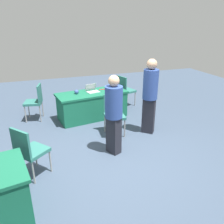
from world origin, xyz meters
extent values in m
plane|color=#3D4C60|center=(0.00, 0.00, 0.00)|extent=(14.40, 14.40, 0.00)
cube|color=#196647|center=(-0.15, -2.18, 0.70)|extent=(1.97, 1.02, 0.05)
cube|color=#196647|center=(-0.15, -2.18, 0.34)|extent=(1.90, 0.98, 0.68)
cylinder|color=#9E9993|center=(-0.56, -0.81, 0.22)|extent=(0.03, 0.03, 0.44)
cylinder|color=#9E9993|center=(-0.18, -0.84, 0.22)|extent=(0.03, 0.03, 0.44)
cylinder|color=#9E9993|center=(-0.59, -1.19, 0.22)|extent=(0.03, 0.03, 0.44)
cylinder|color=#9E9993|center=(-0.21, -1.22, 0.22)|extent=(0.03, 0.03, 0.44)
cube|color=#2D7066|center=(-0.38, -1.02, 0.47)|extent=(0.47, 0.47, 0.06)
cube|color=#2D7066|center=(-0.40, -1.22, 0.72)|extent=(0.42, 0.07, 0.45)
cylinder|color=#9E9993|center=(1.42, -0.32, 0.22)|extent=(0.03, 0.03, 0.43)
cylinder|color=#9E9993|center=(1.18, -0.03, 0.22)|extent=(0.03, 0.03, 0.43)
cylinder|color=#9E9993|center=(1.71, -0.08, 0.22)|extent=(0.03, 0.03, 0.43)
cylinder|color=#9E9993|center=(1.47, 0.21, 0.22)|extent=(0.03, 0.03, 0.43)
cube|color=#2D7066|center=(1.45, -0.06, 0.46)|extent=(0.62, 0.62, 0.06)
cube|color=#2D7066|center=(1.60, 0.07, 0.72)|extent=(0.30, 0.35, 0.45)
cylinder|color=#9E9993|center=(-1.55, -3.01, 0.23)|extent=(0.03, 0.03, 0.45)
cylinder|color=#9E9993|center=(-1.66, -2.64, 0.23)|extent=(0.03, 0.03, 0.45)
cylinder|color=#9E9993|center=(-1.19, -2.90, 0.23)|extent=(0.03, 0.03, 0.45)
cylinder|color=#9E9993|center=(-1.30, -2.53, 0.23)|extent=(0.03, 0.03, 0.45)
cube|color=#2D7066|center=(-1.43, -2.77, 0.48)|extent=(0.55, 0.55, 0.06)
cube|color=#2D7066|center=(-1.23, -2.71, 0.74)|extent=(0.16, 0.41, 0.45)
cylinder|color=#9E9993|center=(1.60, -2.42, 0.23)|extent=(0.03, 0.03, 0.46)
cylinder|color=#9E9993|center=(1.52, -2.79, 0.23)|extent=(0.03, 0.03, 0.46)
cylinder|color=#9E9993|center=(1.23, -2.33, 0.23)|extent=(0.03, 0.03, 0.46)
cylinder|color=#9E9993|center=(1.15, -2.70, 0.23)|extent=(0.03, 0.03, 0.46)
cube|color=#2D7066|center=(1.38, -2.56, 0.49)|extent=(0.53, 0.53, 0.06)
cube|color=#2D7066|center=(1.18, -2.52, 0.75)|extent=(0.13, 0.42, 0.45)
cube|color=#26262D|center=(-0.10, -0.29, 0.39)|extent=(0.28, 0.33, 0.78)
cylinder|color=#2D478C|center=(-0.10, -0.29, 1.09)|extent=(0.45, 0.45, 0.62)
sphere|color=tan|center=(-0.10, -0.29, 1.50)|extent=(0.21, 0.21, 0.21)
cube|color=#26262D|center=(-1.19, -0.86, 0.43)|extent=(0.33, 0.32, 0.85)
cylinder|color=#2D478C|center=(-1.19, -0.86, 1.19)|extent=(0.48, 0.48, 0.68)
sphere|color=tan|center=(-1.19, -0.86, 1.65)|extent=(0.23, 0.23, 0.23)
cube|color=silver|center=(-0.19, -2.19, 0.74)|extent=(0.36, 0.29, 0.02)
cube|color=#B7B7BC|center=(-0.16, -2.33, 0.84)|extent=(0.32, 0.15, 0.19)
sphere|color=#3F5999|center=(0.26, -2.18, 0.79)|extent=(0.12, 0.12, 0.12)
cube|color=red|center=(-0.50, -2.35, 0.73)|extent=(0.18, 0.05, 0.01)
camera|label=1|loc=(1.27, 3.53, 2.53)|focal=36.35mm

